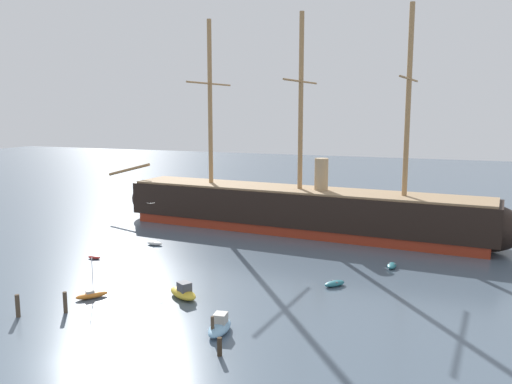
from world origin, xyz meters
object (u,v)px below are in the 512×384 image
at_px(mooring_piling_nearest, 212,327).
at_px(mooring_piling_left_pair, 220,347).
at_px(dinghy_far_left, 154,211).
at_px(sailboat_foreground_left, 92,295).
at_px(motorboat_near_centre, 183,292).
at_px(dinghy_mid_left, 94,257).
at_px(seagull_in_flight, 151,203).
at_px(mooring_piling_midwater, 18,306).
at_px(sailboat_distant_centre, 308,214).
at_px(tall_ship, 299,209).
at_px(dinghy_alongside_bow, 155,243).
at_px(dinghy_alongside_stern, 392,266).
at_px(dinghy_mid_right, 335,284).
at_px(motorboat_far_right, 463,241).
at_px(mooring_piling_right_pair, 65,302).
at_px(motorboat_foreground_right, 220,326).

xyz_separation_m(mooring_piling_nearest, mooring_piling_left_pair, (2.12, -2.98, -0.21)).
relative_size(dinghy_far_left, mooring_piling_nearest, 1.12).
relative_size(sailboat_foreground_left, motorboat_near_centre, 0.96).
xyz_separation_m(dinghy_mid_left, mooring_piling_left_pair, (28.69, -20.11, 0.58)).
bearing_deg(seagull_in_flight, mooring_piling_midwater, -97.64).
distance_m(mooring_piling_left_pair, mooring_piling_midwater, 22.38).
xyz_separation_m(sailboat_distant_centre, seagull_in_flight, (-10.59, -38.71, 7.88)).
bearing_deg(tall_ship, mooring_piling_nearest, -83.66).
xyz_separation_m(dinghy_alongside_bow, dinghy_alongside_stern, (35.26, 1.20, 0.01)).
height_order(dinghy_mid_right, dinghy_alongside_bow, dinghy_mid_right).
height_order(sailboat_foreground_left, mooring_piling_left_pair, sailboat_foreground_left).
xyz_separation_m(dinghy_alongside_bow, motorboat_far_right, (43.88, 17.26, 0.25)).
distance_m(dinghy_alongside_stern, mooring_piling_right_pair, 40.30).
height_order(dinghy_alongside_stern, mooring_piling_nearest, mooring_piling_nearest).
bearing_deg(seagull_in_flight, motorboat_near_centre, -43.89).
height_order(motorboat_foreground_right, motorboat_near_centre, motorboat_near_centre).
distance_m(dinghy_alongside_stern, sailboat_distant_centre, 34.53).
xyz_separation_m(mooring_piling_left_pair, mooring_piling_right_pair, (-18.71, 2.91, 0.30)).
bearing_deg(mooring_piling_right_pair, mooring_piling_midwater, -144.76).
distance_m(motorboat_far_right, mooring_piling_nearest, 48.70).
bearing_deg(dinghy_mid_left, dinghy_alongside_stern, 15.36).
height_order(motorboat_near_centre, dinghy_alongside_stern, motorboat_near_centre).
bearing_deg(dinghy_mid_right, mooring_piling_nearest, -111.59).
distance_m(dinghy_mid_right, sailboat_distant_centre, 40.94).
relative_size(sailboat_foreground_left, dinghy_far_left, 1.99).
bearing_deg(dinghy_alongside_stern, tall_ship, 138.23).
distance_m(tall_ship, mooring_piling_left_pair, 46.86).
distance_m(dinghy_alongside_stern, mooring_piling_midwater, 44.74).
xyz_separation_m(motorboat_far_right, mooring_piling_left_pair, (-18.95, -46.89, 0.25)).
bearing_deg(mooring_piling_nearest, mooring_piling_midwater, -172.50).
height_order(tall_ship, seagull_in_flight, tall_ship).
xyz_separation_m(mooring_piling_right_pair, seagull_in_flight, (-0.93, 17.79, 7.25)).
xyz_separation_m(motorboat_near_centre, dinghy_far_left, (-29.48, 40.82, -0.40)).
bearing_deg(dinghy_alongside_stern, dinghy_far_left, 156.95).
height_order(sailboat_foreground_left, mooring_piling_right_pair, sailboat_foreground_left).
bearing_deg(sailboat_distant_centre, motorboat_near_centre, -90.65).
bearing_deg(mooring_piling_midwater, dinghy_far_left, 107.96).
xyz_separation_m(tall_ship, dinghy_mid_right, (11.92, -25.29, -3.59)).
bearing_deg(dinghy_mid_left, sailboat_foreground_left, -52.74).
bearing_deg(seagull_in_flight, sailboat_foreground_left, -87.10).
relative_size(motorboat_foreground_right, dinghy_alongside_stern, 1.67).
distance_m(dinghy_mid_left, mooring_piling_right_pair, 19.91).
relative_size(sailboat_foreground_left, motorboat_far_right, 1.15).
bearing_deg(mooring_piling_right_pair, mooring_piling_left_pair, -8.83).
bearing_deg(motorboat_far_right, motorboat_near_centre, -128.54).
bearing_deg(sailboat_foreground_left, mooring_piling_nearest, -14.46).
bearing_deg(seagull_in_flight, mooring_piling_nearest, -45.30).
xyz_separation_m(motorboat_foreground_right, motorboat_near_centre, (-7.62, 6.80, 0.03)).
height_order(sailboat_foreground_left, motorboat_foreground_right, sailboat_foreground_left).
bearing_deg(motorboat_foreground_right, motorboat_far_right, 63.85).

